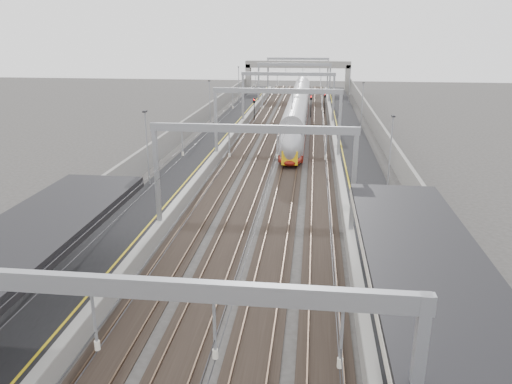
% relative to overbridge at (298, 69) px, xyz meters
% --- Properties ---
extents(platform_left, '(4.00, 120.00, 1.00)m').
position_rel_overbridge_xyz_m(platform_left, '(-8.00, -55.00, -4.81)').
color(platform_left, black).
rests_on(platform_left, ground).
extents(platform_right, '(4.00, 120.00, 1.00)m').
position_rel_overbridge_xyz_m(platform_right, '(8.00, -55.00, -4.81)').
color(platform_right, black).
rests_on(platform_right, ground).
extents(tracks, '(11.40, 140.00, 0.20)m').
position_rel_overbridge_xyz_m(tracks, '(0.00, -55.00, -5.26)').
color(tracks, black).
rests_on(tracks, ground).
extents(overhead_line, '(13.00, 140.00, 6.60)m').
position_rel_overbridge_xyz_m(overhead_line, '(0.00, -48.38, 0.83)').
color(overhead_line, gray).
rests_on(overhead_line, platform_left).
extents(canopy_right, '(4.40, 30.00, 4.24)m').
position_rel_overbridge_xyz_m(canopy_right, '(8.03, -97.01, -0.22)').
color(canopy_right, black).
rests_on(canopy_right, platform_right).
extents(overbridge, '(22.00, 2.20, 6.90)m').
position_rel_overbridge_xyz_m(overbridge, '(0.00, 0.00, 0.00)').
color(overbridge, gray).
rests_on(overbridge, ground).
extents(wall_left, '(0.30, 120.00, 3.20)m').
position_rel_overbridge_xyz_m(wall_left, '(-11.20, -55.00, -3.71)').
color(wall_left, gray).
rests_on(wall_left, ground).
extents(wall_right, '(0.30, 120.00, 3.20)m').
position_rel_overbridge_xyz_m(wall_right, '(11.20, -55.00, -3.71)').
color(wall_right, gray).
rests_on(wall_right, ground).
extents(train, '(2.52, 45.97, 4.00)m').
position_rel_overbridge_xyz_m(train, '(1.50, -39.50, -3.34)').
color(train, maroon).
rests_on(train, ground).
extents(bench, '(0.96, 1.85, 0.92)m').
position_rel_overbridge_xyz_m(bench, '(8.03, -85.99, -3.75)').
color(bench, black).
rests_on(bench, platform_right).
extents(signal_green, '(0.32, 0.32, 3.48)m').
position_rel_overbridge_xyz_m(signal_green, '(-5.20, -33.85, -2.89)').
color(signal_green, black).
rests_on(signal_green, ground).
extents(signal_red_near, '(0.32, 0.32, 3.48)m').
position_rel_overbridge_xyz_m(signal_red_near, '(3.20, -29.36, -2.89)').
color(signal_red_near, black).
rests_on(signal_red_near, ground).
extents(signal_red_far, '(0.32, 0.32, 3.48)m').
position_rel_overbridge_xyz_m(signal_red_far, '(5.40, -26.08, -2.89)').
color(signal_red_far, black).
rests_on(signal_red_far, ground).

